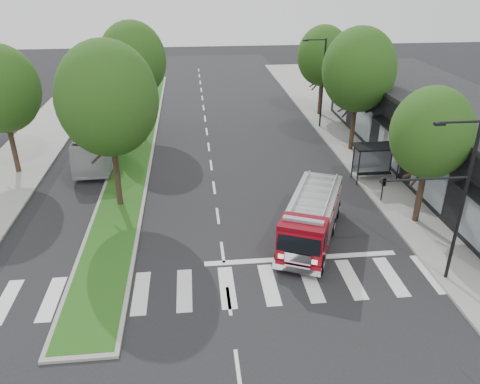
# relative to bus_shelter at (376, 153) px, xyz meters

# --- Properties ---
(ground) EXTENTS (140.00, 140.00, 0.00)m
(ground) POSITION_rel_bus_shelter_xyz_m (-11.20, -8.15, -2.04)
(ground) COLOR black
(ground) RESTS_ON ground
(sidewalk_right) EXTENTS (5.00, 80.00, 0.15)m
(sidewalk_right) POSITION_rel_bus_shelter_xyz_m (1.30, 1.85, -1.96)
(sidewalk_right) COLOR gray
(sidewalk_right) RESTS_ON ground
(sidewalk_left) EXTENTS (5.00, 80.00, 0.15)m
(sidewalk_left) POSITION_rel_bus_shelter_xyz_m (-25.70, 1.85, -1.96)
(sidewalk_left) COLOR gray
(sidewalk_left) RESTS_ON ground
(median) EXTENTS (3.00, 50.00, 0.15)m
(median) POSITION_rel_bus_shelter_xyz_m (-17.20, 9.85, -1.96)
(median) COLOR gray
(median) RESTS_ON ground
(storefront_row) EXTENTS (8.00, 30.00, 5.00)m
(storefront_row) POSITION_rel_bus_shelter_xyz_m (5.80, 1.85, 0.46)
(storefront_row) COLOR black
(storefront_row) RESTS_ON ground
(bus_shelter) EXTENTS (3.20, 1.60, 2.61)m
(bus_shelter) POSITION_rel_bus_shelter_xyz_m (0.00, 0.00, 0.00)
(bus_shelter) COLOR black
(bus_shelter) RESTS_ON ground
(tree_right_near) EXTENTS (4.40, 4.40, 8.05)m
(tree_right_near) POSITION_rel_bus_shelter_xyz_m (0.30, -6.15, 3.47)
(tree_right_near) COLOR black
(tree_right_near) RESTS_ON ground
(tree_right_mid) EXTENTS (5.60, 5.60, 9.72)m
(tree_right_mid) POSITION_rel_bus_shelter_xyz_m (0.30, 5.85, 4.45)
(tree_right_mid) COLOR black
(tree_right_mid) RESTS_ON ground
(tree_right_far) EXTENTS (5.00, 5.00, 8.73)m
(tree_right_far) POSITION_rel_bus_shelter_xyz_m (0.30, 15.85, 3.80)
(tree_right_far) COLOR black
(tree_right_far) RESTS_ON ground
(tree_median_near) EXTENTS (5.80, 5.80, 10.16)m
(tree_median_near) POSITION_rel_bus_shelter_xyz_m (-17.20, -2.15, 4.77)
(tree_median_near) COLOR black
(tree_median_near) RESTS_ON ground
(tree_median_far) EXTENTS (5.60, 5.60, 9.72)m
(tree_median_far) POSITION_rel_bus_shelter_xyz_m (-17.20, 11.85, 4.45)
(tree_median_far) COLOR black
(tree_median_far) RESTS_ON ground
(tree_left_mid) EXTENTS (5.20, 5.20, 9.16)m
(tree_left_mid) POSITION_rel_bus_shelter_xyz_m (-25.20, 3.85, 4.12)
(tree_left_mid) COLOR black
(tree_left_mid) RESTS_ON ground
(streetlight_right_near) EXTENTS (4.08, 0.22, 8.00)m
(streetlight_right_near) POSITION_rel_bus_shelter_xyz_m (-1.59, -11.65, 2.63)
(streetlight_right_near) COLOR black
(streetlight_right_near) RESTS_ON ground
(streetlight_right_far) EXTENTS (2.11, 0.20, 8.00)m
(streetlight_right_far) POSITION_rel_bus_shelter_xyz_m (-0.85, 11.85, 2.44)
(streetlight_right_far) COLOR black
(streetlight_right_far) RESTS_ON ground
(fire_engine) EXTENTS (5.27, 8.06, 2.70)m
(fire_engine) POSITION_rel_bus_shelter_xyz_m (-6.28, -7.30, -0.74)
(fire_engine) COLOR #64050E
(fire_engine) RESTS_ON ground
(city_bus) EXTENTS (2.60, 10.50, 2.92)m
(city_bus) POSITION_rel_bus_shelter_xyz_m (-19.70, 6.56, -0.58)
(city_bus) COLOR #BCBDC1
(city_bus) RESTS_ON ground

